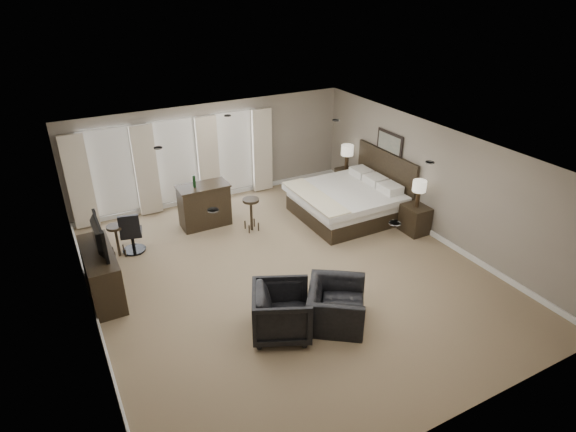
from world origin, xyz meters
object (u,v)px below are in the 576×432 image
bar_counter (204,205)px  nightstand_far (346,179)px  lamp_near (418,194)px  bar_stool_right (251,215)px  lamp_far (347,158)px  desk_chair (131,231)px  armchair_near (336,299)px  armchair_far (282,310)px  nightstand_near (415,219)px  bed (350,188)px  dresser (102,274)px  tv (96,248)px  bar_stool_left (117,241)px

bar_counter → nightstand_far: bearing=3.0°
lamp_near → bar_stool_right: bearing=150.5°
lamp_far → desk_chair: bearing=-173.8°
armchair_near → armchair_far: (-0.97, 0.18, 0.01)m
desk_chair → nightstand_near: bearing=172.8°
armchair_near → bed: bearing=-1.7°
nightstand_far → lamp_near: bearing=-90.0°
dresser → tv: (0.00, 0.00, 0.56)m
nightstand_far → lamp_near: (0.00, -2.90, 0.70)m
dresser → lamp_near: bearing=-6.9°
bar_counter → lamp_far: bearing=3.0°
dresser → bar_stool_left: size_ratio=2.24×
bar_counter → bar_stool_right: size_ratio=1.48×
bar_stool_left → desk_chair: bearing=11.1°
nightstand_far → bar_stool_left: (-6.41, -0.72, 0.08)m
bed → lamp_far: bed is taller
nightstand_far → nightstand_near: bearing=-90.0°
nightstand_far → lamp_far: (0.00, 0.00, 0.65)m
nightstand_far → armchair_near: size_ratio=0.52×
tv → bar_stool_right: size_ratio=1.32×
lamp_far → bar_stool_left: (-6.41, -0.72, -0.56)m
bar_stool_left → bar_stool_right: bar_stool_right is taller
armchair_near → bar_stool_left: (-2.96, 4.07, -0.11)m
nightstand_near → desk_chair: bearing=159.8°
armchair_far → armchair_near: bearing=-75.5°
armchair_far → dresser: bearing=69.1°
lamp_near → armchair_near: lamp_near is taller
nightstand_near → bed: bearing=121.5°
armchair_near → dresser: bearing=87.5°
lamp_far → armchair_near: 5.92m
armchair_near → lamp_near: bearing=-25.5°
bed → nightstand_near: (0.89, -1.45, -0.42)m
dresser → desk_chair: 1.63m
nightstand_near → nightstand_far: nightstand_near is taller
lamp_far → armchair_far: lamp_far is taller
tv → desk_chair: bearing=-30.9°
nightstand_near → nightstand_far: 2.90m
bar_stool_left → nightstand_near: bearing=-18.8°
lamp_far → bar_stool_left: 6.47m
lamp_near → armchair_far: 4.77m
bed → lamp_far: bearing=58.5°
nightstand_near → bar_counter: size_ratio=0.55×
nightstand_near → armchair_far: armchair_far is taller
lamp_near → bar_counter: lamp_near is taller
nightstand_near → lamp_far: 2.96m
armchair_near → desk_chair: 4.90m
bed → armchair_near: bed is taller
dresser → desk_chair: size_ratio=1.69×
dresser → bar_stool_right: (3.55, 1.06, -0.08)m
nightstand_near → bar_stool_right: size_ratio=0.82×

